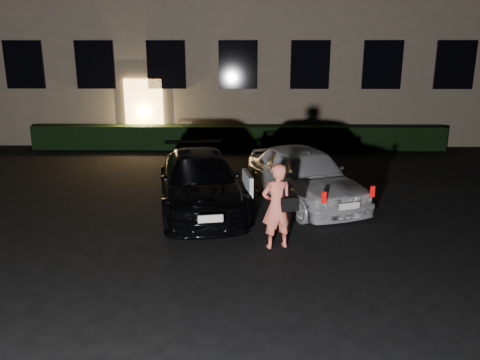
{
  "coord_description": "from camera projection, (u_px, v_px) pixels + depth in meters",
  "views": [
    {
      "loc": [
        0.36,
        -6.45,
        3.46
      ],
      "look_at": [
        0.22,
        2.0,
        1.13
      ],
      "focal_mm": 35.0,
      "sensor_mm": 36.0,
      "label": 1
    }
  ],
  "objects": [
    {
      "name": "ground",
      "position": [
        224.0,
        286.0,
        7.14
      ],
      "size": [
        80.0,
        80.0,
        0.0
      ],
      "primitive_type": "plane",
      "color": "black",
      "rests_on": "ground"
    },
    {
      "name": "hedge",
      "position": [
        238.0,
        137.0,
        17.15
      ],
      "size": [
        15.0,
        0.7,
        0.85
      ],
      "primitive_type": "cube",
      "color": "black",
      "rests_on": "ground"
    },
    {
      "name": "sedan",
      "position": [
        200.0,
        182.0,
        10.54
      ],
      "size": [
        2.52,
        4.57,
        1.25
      ],
      "rotation": [
        0.0,
        0.0,
        0.18
      ],
      "color": "black",
      "rests_on": "ground"
    },
    {
      "name": "hatch",
      "position": [
        304.0,
        175.0,
        10.96
      ],
      "size": [
        2.91,
        4.24,
        1.34
      ],
      "rotation": [
        0.0,
        0.0,
        0.37
      ],
      "color": "silver",
      "rests_on": "ground"
    },
    {
      "name": "man",
      "position": [
        277.0,
        206.0,
        8.37
      ],
      "size": [
        0.72,
        0.54,
        1.57
      ],
      "rotation": [
        0.0,
        0.0,
        3.46
      ],
      "color": "#FF705C",
      "rests_on": "ground"
    }
  ]
}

